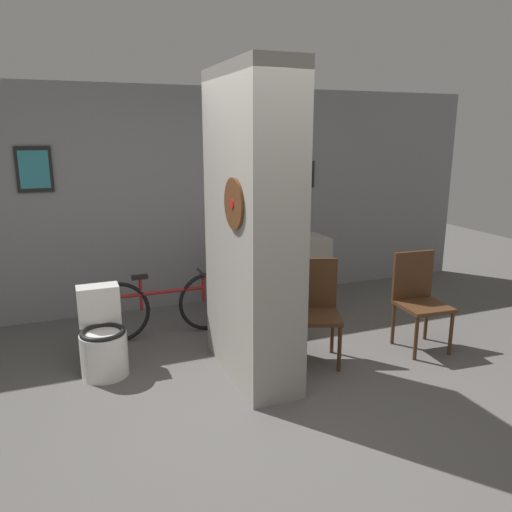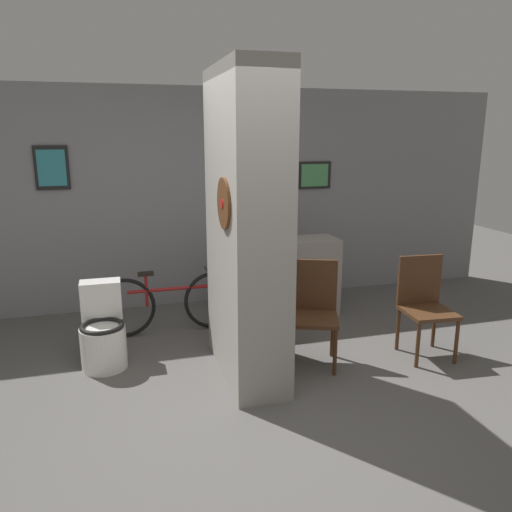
% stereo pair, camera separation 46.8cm
% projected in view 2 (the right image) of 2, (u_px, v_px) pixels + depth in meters
% --- Properties ---
extents(ground_plane, '(14.00, 14.00, 0.00)m').
position_uv_depth(ground_plane, '(256.00, 407.00, 3.89)').
color(ground_plane, '#5B5956').
extents(wall_back, '(8.00, 0.09, 2.60)m').
position_uv_depth(wall_back, '(197.00, 198.00, 6.03)').
color(wall_back, gray).
rests_on(wall_back, ground_plane).
extents(pillar_center, '(0.49, 1.24, 2.60)m').
position_uv_depth(pillar_center, '(246.00, 228.00, 4.17)').
color(pillar_center, gray).
rests_on(pillar_center, ground_plane).
extents(counter_shelf, '(1.20, 0.44, 0.90)m').
position_uv_depth(counter_shelf, '(286.00, 278.00, 5.73)').
color(counter_shelf, gray).
rests_on(counter_shelf, ground_plane).
extents(toilet, '(0.41, 0.57, 0.74)m').
position_uv_depth(toilet, '(103.00, 333.00, 4.53)').
color(toilet, white).
rests_on(toilet, ground_plane).
extents(chair_near_pillar, '(0.57, 0.57, 0.94)m').
position_uv_depth(chair_near_pillar, '(313.00, 308.00, 4.56)').
color(chair_near_pillar, '#4C2D19').
rests_on(chair_near_pillar, ground_plane).
extents(chair_by_doorway, '(0.47, 0.47, 0.94)m').
position_uv_depth(chair_by_doorway, '(424.00, 302.00, 4.72)').
color(chair_by_doorway, '#4C2D19').
rests_on(chair_by_doorway, ground_plane).
extents(bicycle, '(1.57, 0.42, 0.69)m').
position_uv_depth(bicycle, '(170.00, 303.00, 5.26)').
color(bicycle, black).
rests_on(bicycle, ground_plane).
extents(bottle_tall, '(0.06, 0.06, 0.26)m').
position_uv_depth(bottle_tall, '(294.00, 231.00, 5.63)').
color(bottle_tall, olive).
rests_on(bottle_tall, counter_shelf).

